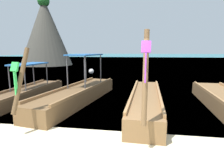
% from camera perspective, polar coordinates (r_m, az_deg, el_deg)
% --- Properties ---
extents(ground, '(120.00, 120.00, 0.00)m').
position_cam_1_polar(ground, '(4.55, -6.39, -19.43)').
color(ground, beige).
extents(sea_water, '(120.00, 120.00, 0.00)m').
position_cam_1_polar(sea_water, '(64.98, 7.91, 8.12)').
color(sea_water, '#147A89').
rests_on(sea_water, ground).
extents(longtail_boat_blue_ribbon, '(1.24, 6.64, 2.32)m').
position_cam_1_polar(longtail_boat_blue_ribbon, '(9.25, -25.92, -3.00)').
color(longtail_boat_blue_ribbon, brown).
rests_on(longtail_boat_blue_ribbon, ground).
extents(longtail_boat_green_ribbon, '(2.14, 6.57, 2.32)m').
position_cam_1_polar(longtail_boat_green_ribbon, '(8.35, -10.18, -2.98)').
color(longtail_boat_green_ribbon, brown).
rests_on(longtail_boat_green_ribbon, ground).
extents(longtail_boat_violet_ribbon, '(1.27, 6.04, 2.71)m').
position_cam_1_polar(longtail_boat_violet_ribbon, '(7.35, 10.13, -5.14)').
color(longtail_boat_violet_ribbon, brown).
rests_on(longtail_boat_violet_ribbon, ground).
extents(karst_rock, '(8.16, 7.66, 10.19)m').
position_cam_1_polar(karst_rock, '(31.06, -19.71, 14.38)').
color(karst_rock, '#47443D').
rests_on(karst_rock, ground).
extents(mooring_buoy_near, '(0.49, 0.49, 0.49)m').
position_cam_1_polar(mooring_buoy_near, '(18.16, -6.30, 3.82)').
color(mooring_buoy_near, white).
rests_on(mooring_buoy_near, sea_water).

